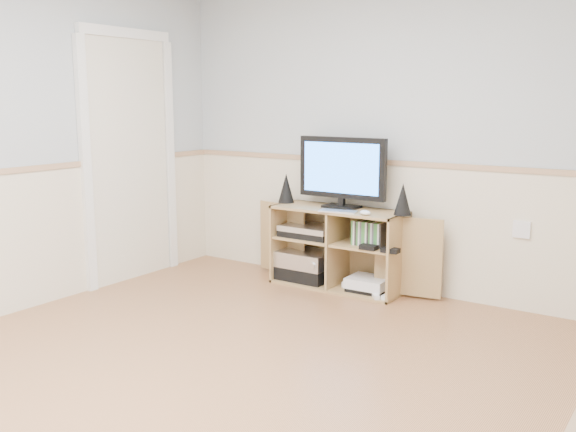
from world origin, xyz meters
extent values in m
cube|color=#B37A4F|center=(0.00, 0.00, -0.01)|extent=(4.00, 4.50, 0.02)
cube|color=#B5C1C4|center=(0.00, 2.26, 1.25)|extent=(4.00, 0.02, 2.50)
cube|color=beige|center=(0.00, 2.24, 0.50)|extent=(4.00, 0.01, 1.00)
cube|color=tan|center=(0.00, 2.23, 1.02)|extent=(4.00, 0.02, 0.04)
cube|color=silver|center=(-1.98, 1.30, 1.00)|extent=(0.03, 0.82, 2.00)
cube|color=tan|center=(-0.37, 2.02, 0.01)|extent=(1.08, 0.41, 0.02)
cube|color=tan|center=(-0.37, 2.02, 0.64)|extent=(1.08, 0.41, 0.02)
cube|color=tan|center=(-0.91, 2.02, 0.33)|extent=(0.02, 0.41, 0.65)
cube|color=tan|center=(0.16, 2.02, 0.33)|extent=(0.02, 0.41, 0.65)
cube|color=tan|center=(-0.37, 2.21, 0.33)|extent=(1.08, 0.02, 0.65)
cube|color=tan|center=(-0.37, 2.02, 0.33)|extent=(0.02, 0.39, 0.61)
cube|color=tan|center=(-0.65, 2.02, 0.38)|extent=(0.51, 0.37, 0.02)
cube|color=tan|center=(-0.10, 2.02, 0.38)|extent=(0.51, 0.37, 0.02)
cube|color=tan|center=(-0.96, 2.07, 0.33)|extent=(0.52, 0.11, 0.61)
cube|color=tan|center=(0.21, 2.07, 0.33)|extent=(0.52, 0.11, 0.61)
cube|color=black|center=(-0.37, 2.07, 0.66)|extent=(0.28, 0.18, 0.02)
cube|color=black|center=(-0.37, 2.07, 0.70)|extent=(0.05, 0.04, 0.06)
cube|color=black|center=(-0.37, 2.07, 0.97)|extent=(0.76, 0.05, 0.49)
cube|color=#2E7AF5|center=(-0.37, 2.04, 0.97)|extent=(0.67, 0.01, 0.40)
cone|color=black|center=(-0.89, 2.04, 0.77)|extent=(0.13, 0.13, 0.25)
cone|color=black|center=(0.17, 2.04, 0.77)|extent=(0.13, 0.13, 0.24)
cube|color=silver|center=(-0.30, 1.88, 0.66)|extent=(0.31, 0.18, 0.01)
ellipsoid|color=white|center=(-0.06, 1.88, 0.67)|extent=(0.11, 0.09, 0.04)
cube|color=black|center=(-0.69, 2.02, 0.07)|extent=(0.45, 0.33, 0.11)
cube|color=silver|center=(-0.69, 2.02, 0.20)|extent=(0.45, 0.33, 0.13)
cube|color=black|center=(-0.65, 2.02, 0.42)|extent=(0.45, 0.31, 0.05)
cube|color=silver|center=(-0.65, 2.02, 0.46)|extent=(0.45, 0.31, 0.05)
cube|color=black|center=(-0.41, 1.97, 0.12)|extent=(0.04, 0.14, 0.20)
cube|color=white|center=(-0.20, 2.05, 0.04)|extent=(0.21, 0.17, 0.05)
cube|color=black|center=(-0.08, 2.00, 0.04)|extent=(0.31, 0.25, 0.03)
cube|color=white|center=(-0.08, 2.00, 0.09)|extent=(0.32, 0.27, 0.08)
cube|color=white|center=(0.12, 1.92, 0.04)|extent=(0.04, 0.14, 0.03)
cube|color=white|center=(0.10, 2.08, 0.04)|extent=(0.09, 0.15, 0.03)
cube|color=#3F8C3F|center=(-0.08, 2.00, 0.48)|extent=(0.26, 0.13, 0.19)
cube|color=white|center=(1.00, 2.23, 0.60)|extent=(0.12, 0.03, 0.12)
camera|label=1|loc=(2.12, -2.40, 1.51)|focal=40.00mm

